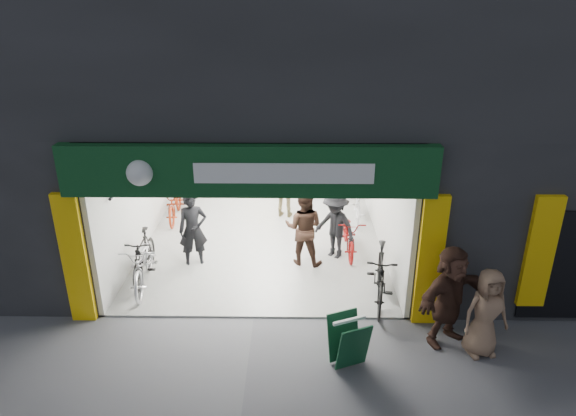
{
  "coord_description": "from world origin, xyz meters",
  "views": [
    {
      "loc": [
        0.78,
        -8.31,
        5.82
      ],
      "look_at": [
        0.65,
        1.5,
        1.69
      ],
      "focal_mm": 32.0,
      "sensor_mm": 36.0,
      "label": 1
    }
  ],
  "objects_px": {
    "bike_left_front": "(144,263)",
    "bike_right_front": "(380,276)",
    "sandwich_board": "(348,340)",
    "pedestrian_near": "(486,313)"
  },
  "relations": [
    {
      "from": "pedestrian_near",
      "to": "sandwich_board",
      "type": "height_order",
      "value": "pedestrian_near"
    },
    {
      "from": "sandwich_board",
      "to": "bike_right_front",
      "type": "bearing_deg",
      "value": 44.17
    },
    {
      "from": "bike_left_front",
      "to": "sandwich_board",
      "type": "height_order",
      "value": "bike_left_front"
    },
    {
      "from": "bike_left_front",
      "to": "sandwich_board",
      "type": "distance_m",
      "value": 4.8
    },
    {
      "from": "bike_left_front",
      "to": "pedestrian_near",
      "type": "height_order",
      "value": "pedestrian_near"
    },
    {
      "from": "pedestrian_near",
      "to": "sandwich_board",
      "type": "xyz_separation_m",
      "value": [
        -2.34,
        -0.34,
        -0.33
      ]
    },
    {
      "from": "bike_left_front",
      "to": "bike_right_front",
      "type": "bearing_deg",
      "value": -13.82
    },
    {
      "from": "bike_left_front",
      "to": "pedestrian_near",
      "type": "relative_size",
      "value": 1.25
    },
    {
      "from": "bike_right_front",
      "to": "pedestrian_near",
      "type": "height_order",
      "value": "pedestrian_near"
    },
    {
      "from": "bike_right_front",
      "to": "pedestrian_near",
      "type": "bearing_deg",
      "value": -36.85
    }
  ]
}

